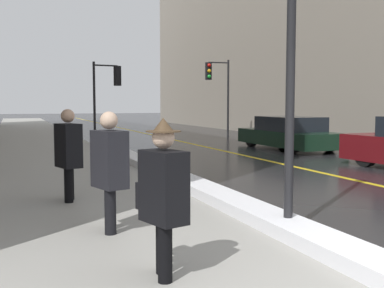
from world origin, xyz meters
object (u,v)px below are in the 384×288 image
Objects in this scene: pedestrian_trailing at (110,166)px; pedestrian_in_glasses at (68,151)px; traffic_light_far at (216,81)px; traffic_light_near at (109,84)px; pedestrian_in_fedora at (163,192)px; parked_car_dark_green at (289,134)px.

pedestrian_in_glasses is at bearing 170.51° from pedestrian_trailing.
traffic_light_far is at bearing 135.59° from pedestrian_trailing.
pedestrian_trailing is (-8.92, -16.94, -1.99)m from traffic_light_far.
traffic_light_far is at bearing 5.06° from traffic_light_near.
pedestrian_in_fedora is 0.98× the size of pedestrian_in_glasses.
parked_car_dark_green is at bearing 91.60° from traffic_light_far.
traffic_light_far is (5.91, 1.37, 0.31)m from traffic_light_near.
pedestrian_in_glasses is 0.34× the size of parked_car_dark_green.
pedestrian_in_glasses is at bearing 127.96° from parked_car_dark_green.
traffic_light_far is 20.84m from pedestrian_in_fedora.
pedestrian_in_glasses is (-0.44, 4.13, 0.04)m from pedestrian_in_fedora.
pedestrian_in_fedora is 0.98× the size of pedestrian_trailing.
parked_car_dark_green is (8.44, 11.23, -0.29)m from pedestrian_in_fedora.
pedestrian_in_fedora is 4.16m from pedestrian_in_glasses.
traffic_light_near is 6.08m from traffic_light_far.
traffic_light_far reaches higher than parked_car_dark_green.
pedestrian_in_glasses reaches higher than pedestrian_trailing.
pedestrian_in_fedora is at bearing -10.52° from pedestrian_in_glasses.
pedestrian_in_fedora is at bearing 69.04° from traffic_light_far.
pedestrian_in_glasses is (-9.20, -14.67, -1.99)m from traffic_light_far.
traffic_light_far is at bearing 138.38° from pedestrian_in_fedora.
pedestrian_trailing is at bearing -9.49° from pedestrian_in_glasses.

